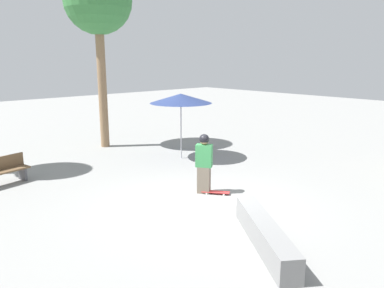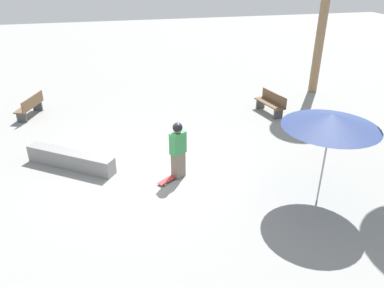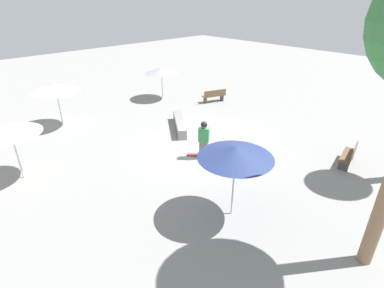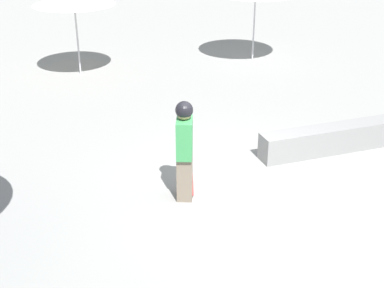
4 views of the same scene
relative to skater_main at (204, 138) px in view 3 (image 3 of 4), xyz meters
The scene contains 10 objects.
ground_plane 1.38m from the skater_main, 131.83° to the left, with size 60.00×60.00×0.00m, color gray.
skater_main is the anchor object (origin of this frame).
skateboard 0.94m from the skater_main, 151.42° to the right, with size 0.76×0.64×0.07m.
concrete_ledge 3.43m from the skater_main, 157.24° to the left, with size 2.68×2.07×0.53m.
bench_near 6.22m from the skater_main, 40.83° to the left, with size 0.75×1.66×0.85m.
bench_far 7.70m from the skater_main, 129.46° to the left, with size 0.97×1.65×0.85m.
shade_umbrella_grey 8.85m from the skater_main, 153.74° to the left, with size 2.24×2.24×2.14m.
shade_umbrella_cream 7.54m from the skater_main, 120.27° to the right, with size 2.22×2.22×2.33m.
shade_umbrella_white 8.53m from the skater_main, 158.04° to the right, with size 2.45×2.45×2.33m.
shade_umbrella_navy 4.17m from the skater_main, 31.50° to the right, with size 2.35×2.35×2.50m.
Camera 3 is at (8.88, -9.18, 6.61)m, focal length 28.00 mm.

